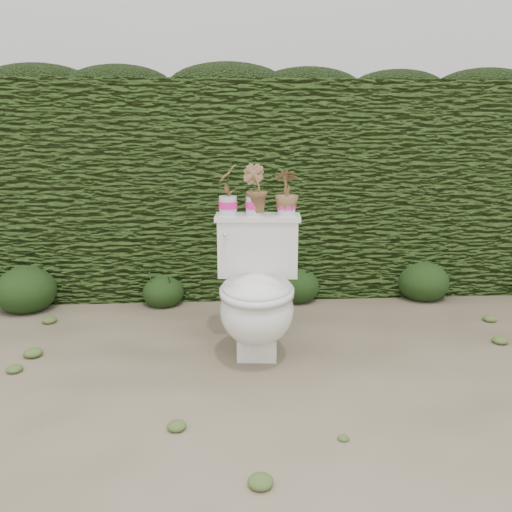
{
  "coord_description": "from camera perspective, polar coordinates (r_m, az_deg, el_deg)",
  "views": [
    {
      "loc": [
        -0.03,
        -2.76,
        1.31
      ],
      "look_at": [
        0.16,
        0.29,
        0.55
      ],
      "focal_mm": 38.0,
      "sensor_mm": 36.0,
      "label": 1
    }
  ],
  "objects": [
    {
      "name": "house_wall",
      "position": [
        8.81,
        0.42,
        18.49
      ],
      "size": [
        8.0,
        3.5,
        4.0
      ],
      "primitive_type": "cube",
      "color": "silver",
      "rests_on": "ground"
    },
    {
      "name": "liriope_clump_4",
      "position": [
        4.3,
        17.19,
        -2.23
      ],
      "size": [
        0.39,
        0.39,
        0.31
      ],
      "primitive_type": "ellipsoid",
      "color": "#213A14",
      "rests_on": "ground"
    },
    {
      "name": "liriope_clump_3",
      "position": [
        4.07,
        4.25,
        -2.76
      ],
      "size": [
        0.35,
        0.35,
        0.28
      ],
      "primitive_type": "ellipsoid",
      "color": "#213A14",
      "rests_on": "ground"
    },
    {
      "name": "liriope_clump_1",
      "position": [
        4.19,
        -23.1,
        -2.96
      ],
      "size": [
        0.42,
        0.42,
        0.34
      ],
      "primitive_type": "ellipsoid",
      "color": "#213A14",
      "rests_on": "ground"
    },
    {
      "name": "potted_plant_left",
      "position": [
        3.18,
        -2.99,
        6.88
      ],
      "size": [
        0.11,
        0.16,
        0.28
      ],
      "primitive_type": "imported",
      "rotation": [
        0.0,
        0.0,
        4.65
      ],
      "color": "#29651F",
      "rests_on": "toilet"
    },
    {
      "name": "toilet",
      "position": [
        3.06,
        0.11,
        -4.17
      ],
      "size": [
        0.51,
        0.71,
        0.78
      ],
      "rotation": [
        0.0,
        0.0,
        -0.08
      ],
      "color": "silver",
      "rests_on": "ground"
    },
    {
      "name": "ground",
      "position": [
        3.05,
        -2.79,
        -11.43
      ],
      "size": [
        60.0,
        60.0,
        0.0
      ],
      "primitive_type": "plane",
      "color": "gray",
      "rests_on": "ground"
    },
    {
      "name": "potted_plant_center",
      "position": [
        3.18,
        -0.14,
        6.87
      ],
      "size": [
        0.2,
        0.2,
        0.28
      ],
      "primitive_type": "imported",
      "rotation": [
        0.0,
        0.0,
        2.45
      ],
      "color": "#29651F",
      "rests_on": "toilet"
    },
    {
      "name": "liriope_clump_2",
      "position": [
        4.03,
        -9.76,
        -3.39
      ],
      "size": [
        0.3,
        0.3,
        0.24
      ],
      "primitive_type": "ellipsoid",
      "color": "#213A14",
      "rests_on": "ground"
    },
    {
      "name": "hedge",
      "position": [
        4.39,
        -3.3,
        7.29
      ],
      "size": [
        8.0,
        1.0,
        1.6
      ],
      "primitive_type": "cube",
      "color": "#3A571D",
      "rests_on": "ground"
    },
    {
      "name": "potted_plant_right",
      "position": [
        3.18,
        3.25,
        6.57
      ],
      "size": [
        0.16,
        0.16,
        0.25
      ],
      "primitive_type": "imported",
      "rotation": [
        0.0,
        0.0,
        2.98
      ],
      "color": "#29651F",
      "rests_on": "toilet"
    }
  ]
}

